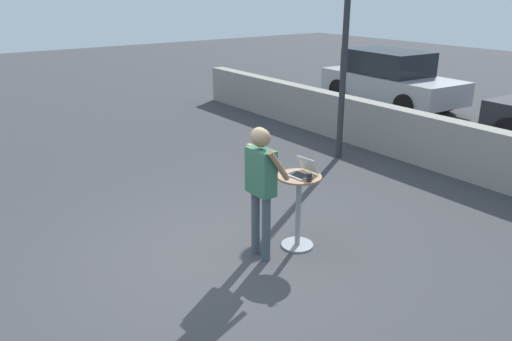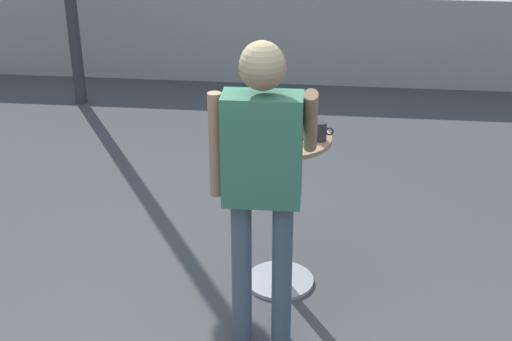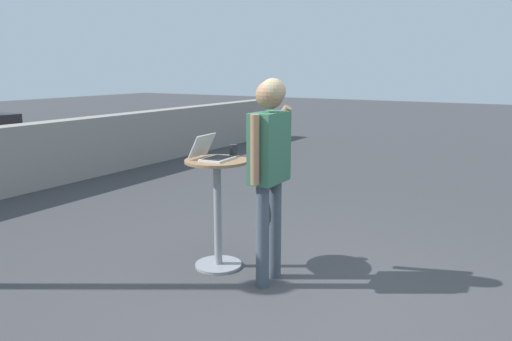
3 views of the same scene
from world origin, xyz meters
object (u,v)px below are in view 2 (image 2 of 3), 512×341
standing_person (262,161)px  cafe_table (281,198)px  laptop (282,125)px  coffee_mug (321,131)px

standing_person → cafe_table: bearing=83.9°
laptop → coffee_mug: size_ratio=3.13×
coffee_mug → standing_person: (-0.28, -0.54, 0.04)m
laptop → standing_person: bearing=-95.2°
coffee_mug → standing_person: bearing=-117.7°
cafe_table → laptop: bearing=94.9°
coffee_mug → cafe_table: bearing=171.9°
laptop → coffee_mug: laptop is taller
coffee_mug → standing_person: 0.61m
cafe_table → laptop: laptop is taller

